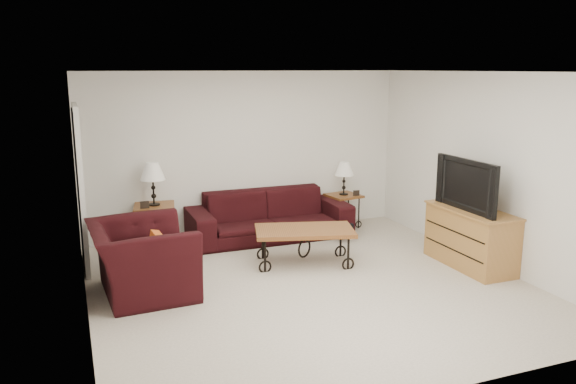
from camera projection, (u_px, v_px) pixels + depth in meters
The scene contains 20 objects.
ground at pixel (309, 285), 6.85m from camera, with size 5.00×5.00×0.00m, color beige.
wall_back at pixel (246, 153), 8.87m from camera, with size 5.00×0.02×2.50m, color white.
wall_front at pixel (441, 244), 4.31m from camera, with size 5.00×0.02×2.50m, color white.
wall_left at pixel (79, 201), 5.71m from camera, with size 0.02×5.00×2.50m, color white.
wall_right at pixel (486, 169), 7.47m from camera, with size 0.02×5.00×2.50m, color white.
ceiling at pixel (311, 72), 6.32m from camera, with size 5.00×5.00×0.00m, color white.
doorway at pixel (80, 191), 7.27m from camera, with size 0.08×0.94×2.04m, color black.
sofa at pixel (270, 215), 8.69m from camera, with size 2.44×0.95×0.71m, color black.
side_table_left at pixel (155, 226), 8.27m from camera, with size 0.57×0.57×0.62m, color brown.
side_table_right at pixel (343, 211), 9.35m from camera, with size 0.49×0.49×0.53m, color brown.
lamp_left at pixel (153, 184), 8.14m from camera, with size 0.35×0.35×0.62m, color black, non-canonical shape.
lamp_right at pixel (344, 178), 9.24m from camera, with size 0.30×0.30×0.53m, color black, non-canonical shape.
photo_frame_left at pixel (145, 205), 8.01m from camera, with size 0.12×0.02×0.10m, color black.
photo_frame_right at pixel (356, 193), 9.20m from camera, with size 0.11×0.01×0.09m, color black.
coffee_table at pixel (304, 246), 7.56m from camera, with size 1.28×0.69×0.48m, color brown.
armchair at pixel (142, 259), 6.54m from camera, with size 1.26×1.10×0.82m, color black.
throw_pillow at pixel (155, 250), 6.52m from camera, with size 0.37×0.10×0.37m, color #C85719.
tv_stand at pixel (470, 238), 7.45m from camera, with size 0.53×1.27×0.76m, color #B57843.
television at pixel (473, 184), 7.29m from camera, with size 1.14×0.15×0.66m, color black.
backpack at pixel (341, 224), 8.60m from camera, with size 0.38×0.29×0.50m, color black.
Camera 1 is at (-2.56, -5.94, 2.54)m, focal length 35.80 mm.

